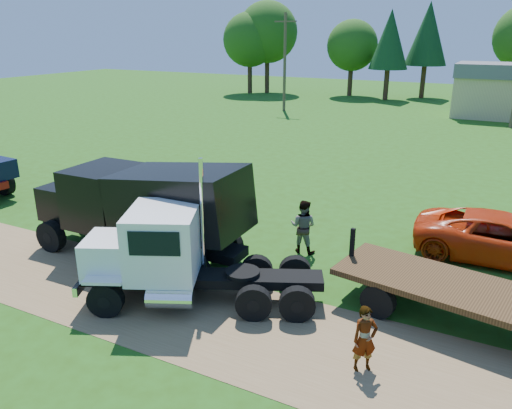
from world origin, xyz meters
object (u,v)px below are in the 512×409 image
at_px(black_dump_truck, 144,205).
at_px(flatbed_trailer, 482,301).
at_px(orange_pickup, 503,238).
at_px(spectator_a, 365,339).
at_px(white_semi_tractor, 168,256).

distance_m(black_dump_truck, flatbed_trailer, 10.53).
bearing_deg(black_dump_truck, orange_pickup, 25.47).
xyz_separation_m(black_dump_truck, orange_pickup, (10.77, 5.35, -1.11)).
xyz_separation_m(orange_pickup, spectator_a, (-2.54, -7.85, 0.01)).
xyz_separation_m(flatbed_trailer, spectator_a, (-2.23, -2.96, -0.03)).
bearing_deg(black_dump_truck, white_semi_tractor, -40.34).
distance_m(black_dump_truck, spectator_a, 8.67).
relative_size(white_semi_tractor, flatbed_trailer, 0.87).
bearing_deg(spectator_a, black_dump_truck, 123.93).
distance_m(white_semi_tractor, orange_pickup, 11.14).
relative_size(black_dump_truck, flatbed_trailer, 1.02).
height_order(black_dump_truck, flatbed_trailer, black_dump_truck).
distance_m(white_semi_tractor, flatbed_trailer, 8.44).
height_order(orange_pickup, spectator_a, spectator_a).
xyz_separation_m(white_semi_tractor, orange_pickup, (8.37, 7.33, -0.61)).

